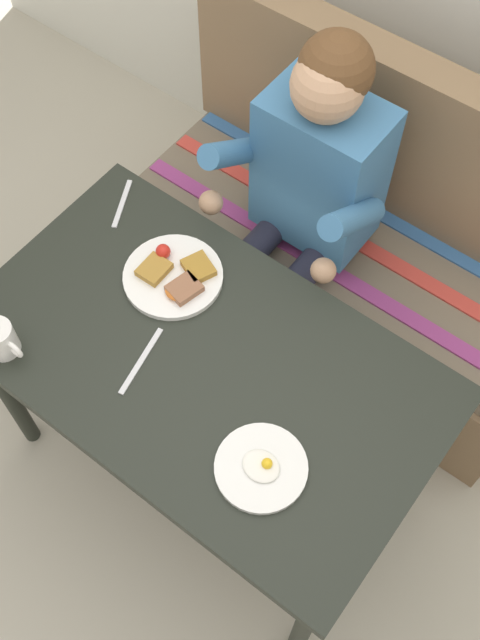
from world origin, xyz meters
The scene contains 9 objects.
ground_plane centered at (0.00, 0.00, 0.00)m, with size 8.00×8.00×0.00m, color #B0AA96.
table centered at (0.00, 0.00, 0.65)m, with size 1.20×0.70×0.73m.
couch centered at (0.00, 0.76, 0.33)m, with size 1.44×0.56×1.00m.
person centered at (-0.10, 0.59, 0.74)m, with size 0.45×0.61×1.21m.
plate_breakfast centered at (-0.21, 0.14, 0.74)m, with size 0.26×0.26×0.05m.
plate_eggs centered at (0.28, -0.14, 0.74)m, with size 0.21×0.21×0.04m.
coffee_mug centered at (-0.41, -0.27, 0.78)m, with size 0.12×0.08×0.09m.
fork centered at (-0.49, 0.25, 0.73)m, with size 0.01×0.17×0.01m, color silver.
knife centered at (-0.12, -0.10, 0.73)m, with size 0.01×0.20×0.01m, color silver.
Camera 1 is at (0.60, -0.64, 2.40)m, focal length 42.78 mm.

